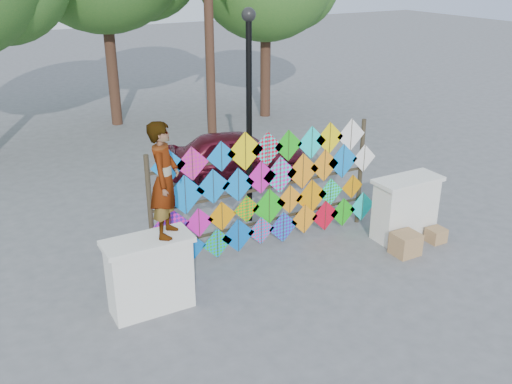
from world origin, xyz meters
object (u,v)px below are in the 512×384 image
kite_rack (272,189)px  vendor_woman (165,180)px  sedan (238,154)px  lamppost (249,99)px

kite_rack → vendor_woman: bearing=-159.3°
kite_rack → sedan: kite_rack is taller
vendor_woman → lamppost: 3.48m
kite_rack → lamppost: (0.21, 1.28, 1.46)m
sedan → lamppost: bearing=173.4°
kite_rack → vendor_woman: vendor_woman is taller
vendor_woman → lamppost: lamppost is taller
sedan → lamppost: (-1.01, -2.49, 2.08)m
sedan → kite_rack: bearing=177.6°
kite_rack → sedan: bearing=72.0°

